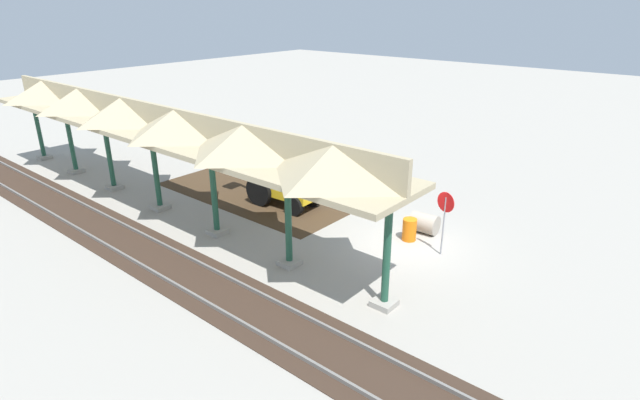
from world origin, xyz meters
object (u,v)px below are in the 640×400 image
Objects in this scene: traffic_barrel at (409,230)px; backhoe at (282,179)px; concrete_pipe at (424,223)px; stop_sign at (445,210)px.

backhoe is at bearing 4.65° from traffic_barrel.
traffic_barrel reaches higher than concrete_pipe.
backhoe is at bearing 1.74° from stop_sign.
traffic_barrel is (0.10, 1.02, 0.04)m from concrete_pipe.
stop_sign is 2.77× the size of traffic_barrel.
backhoe is 6.80m from concrete_pipe.
stop_sign is 2.07m from traffic_barrel.
concrete_pipe is (1.44, -1.31, -1.39)m from stop_sign.
backhoe reaches higher than traffic_barrel.
concrete_pipe is at bearing -166.72° from backhoe.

